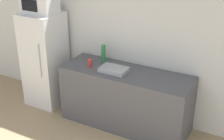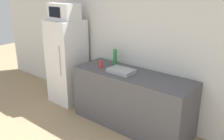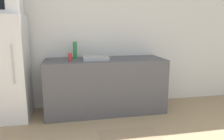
% 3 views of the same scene
% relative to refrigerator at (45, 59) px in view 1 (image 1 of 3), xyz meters
% --- Properties ---
extents(wall_back, '(8.00, 0.06, 2.60)m').
position_rel_refrigerator_xyz_m(wall_back, '(1.53, 0.39, 0.51)').
color(wall_back, silver).
rests_on(wall_back, ground_plane).
extents(refrigerator, '(0.59, 0.61, 1.57)m').
position_rel_refrigerator_xyz_m(refrigerator, '(0.00, 0.00, 0.00)').
color(refrigerator, silver).
rests_on(refrigerator, ground_plane).
extents(microwave, '(0.54, 0.34, 0.29)m').
position_rel_refrigerator_xyz_m(microwave, '(-0.00, -0.00, 0.93)').
color(microwave, white).
rests_on(microwave, refrigerator).
extents(counter, '(1.93, 0.67, 0.88)m').
position_rel_refrigerator_xyz_m(counter, '(1.49, 0.01, -0.34)').
color(counter, '#4C4C51').
rests_on(counter, ground_plane).
extents(sink_basin, '(0.40, 0.26, 0.06)m').
position_rel_refrigerator_xyz_m(sink_basin, '(1.32, -0.06, 0.13)').
color(sink_basin, '#9EA3A8').
rests_on(sink_basin, counter).
extents(bottle_tall, '(0.07, 0.07, 0.28)m').
position_rel_refrigerator_xyz_m(bottle_tall, '(1.02, 0.18, 0.24)').
color(bottle_tall, '#2D7F42').
rests_on(bottle_tall, counter).
extents(bottle_short, '(0.06, 0.06, 0.12)m').
position_rel_refrigerator_xyz_m(bottle_short, '(0.93, -0.08, 0.16)').
color(bottle_short, red).
rests_on(bottle_short, counter).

